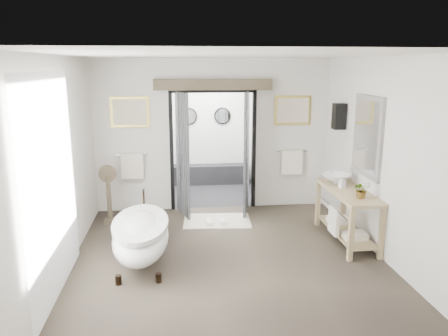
{
  "coord_description": "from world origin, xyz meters",
  "views": [
    {
      "loc": [
        -0.72,
        -5.79,
        2.76
      ],
      "look_at": [
        0.0,
        0.6,
        1.25
      ],
      "focal_mm": 35.0,
      "sensor_mm": 36.0,
      "label": 1
    }
  ],
  "objects_px": {
    "rug": "(217,221)",
    "basin": "(337,179)",
    "clawfoot_tub": "(141,235)",
    "vanity": "(346,211)"
  },
  "relations": [
    {
      "from": "clawfoot_tub",
      "to": "basin",
      "type": "height_order",
      "value": "basin"
    },
    {
      "from": "clawfoot_tub",
      "to": "basin",
      "type": "xyz_separation_m",
      "value": [
        3.17,
        0.87,
        0.51
      ]
    },
    {
      "from": "rug",
      "to": "basin",
      "type": "xyz_separation_m",
      "value": [
        1.93,
        -0.72,
        0.92
      ]
    },
    {
      "from": "clawfoot_tub",
      "to": "rug",
      "type": "height_order",
      "value": "clawfoot_tub"
    },
    {
      "from": "vanity",
      "to": "basin",
      "type": "relative_size",
      "value": 3.4
    },
    {
      "from": "vanity",
      "to": "basin",
      "type": "height_order",
      "value": "basin"
    },
    {
      "from": "basin",
      "to": "clawfoot_tub",
      "type": "bearing_deg",
      "value": -168.78
    },
    {
      "from": "vanity",
      "to": "basin",
      "type": "distance_m",
      "value": 0.6
    },
    {
      "from": "vanity",
      "to": "rug",
      "type": "bearing_deg",
      "value": 149.92
    },
    {
      "from": "rug",
      "to": "basin",
      "type": "distance_m",
      "value": 2.26
    }
  ]
}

